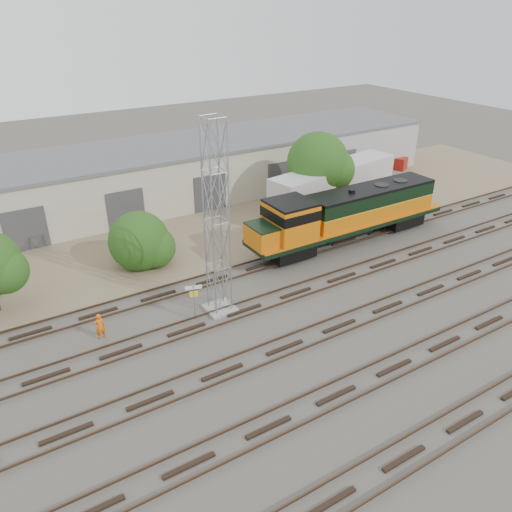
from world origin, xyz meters
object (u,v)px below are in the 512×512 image
semi_trailer (336,182)px  worker (100,326)px  locomotive (347,214)px  signal_tower (217,225)px

semi_trailer → worker: bearing=-171.3°
locomotive → semi_trailer: (3.76, 5.81, 0.26)m
signal_tower → semi_trailer: size_ratio=0.84×
locomotive → worker: bearing=-172.9°
locomotive → semi_trailer: locomotive is taller
signal_tower → locomotive: bearing=14.9°
locomotive → worker: locomotive is taller
signal_tower → worker: size_ratio=7.34×
worker → semi_trailer: (24.37, 8.36, 1.91)m
locomotive → signal_tower: 14.20m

